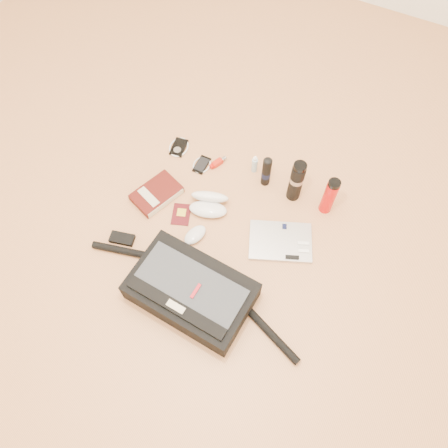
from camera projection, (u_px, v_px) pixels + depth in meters
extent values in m
plane|color=tan|center=(207.00, 249.00, 1.97)|extent=(4.00, 4.00, 0.00)
cube|color=black|center=(191.00, 291.00, 1.81)|extent=(0.52, 0.34, 0.12)
cube|color=#2F3238|center=(189.00, 288.00, 1.75)|extent=(0.45, 0.25, 0.01)
cube|color=black|center=(176.00, 307.00, 1.71)|extent=(0.44, 0.08, 0.02)
cube|color=beige|center=(176.00, 307.00, 1.71)|extent=(0.08, 0.03, 0.02)
cube|color=#A50D17|center=(196.00, 291.00, 1.74)|extent=(0.02, 0.07, 0.02)
cylinder|color=black|center=(126.00, 251.00, 1.95)|extent=(0.31, 0.11, 0.03)
cylinder|color=black|center=(271.00, 333.00, 1.78)|extent=(0.30, 0.14, 0.03)
cube|color=black|center=(122.00, 239.00, 1.99)|extent=(0.12, 0.08, 0.02)
cube|color=#B4B4B7|center=(280.00, 241.00, 1.98)|extent=(0.34, 0.29, 0.02)
cube|color=black|center=(285.00, 226.00, 2.00)|extent=(0.03, 0.03, 0.00)
cube|color=silver|center=(303.00, 243.00, 1.96)|extent=(0.05, 0.03, 0.01)
cube|color=white|center=(304.00, 251.00, 1.94)|extent=(0.05, 0.03, 0.01)
cube|color=black|center=(292.00, 257.00, 1.93)|extent=(0.06, 0.04, 0.01)
cube|color=#430E0A|center=(157.00, 194.00, 2.09)|extent=(0.22, 0.26, 0.04)
cube|color=beige|center=(166.00, 203.00, 2.06)|extent=(0.08, 0.20, 0.03)
cube|color=#C1B999|center=(148.00, 197.00, 2.06)|extent=(0.13, 0.08, 0.00)
cube|color=#450B10|center=(181.00, 214.00, 2.06)|extent=(0.12, 0.14, 0.00)
cube|color=gold|center=(181.00, 212.00, 2.06)|extent=(0.05, 0.05, 0.00)
ellipsoid|color=silver|center=(195.00, 235.00, 1.99)|extent=(0.10, 0.13, 0.04)
ellipsoid|color=silver|center=(208.00, 209.00, 2.04)|extent=(0.20, 0.14, 0.05)
ellipsoid|color=white|center=(210.00, 197.00, 2.05)|extent=(0.20, 0.15, 0.10)
ellipsoid|color=black|center=(201.00, 208.00, 2.04)|extent=(0.05, 0.05, 0.02)
ellipsoid|color=black|center=(215.00, 210.00, 2.03)|extent=(0.05, 0.05, 0.02)
cylinder|color=black|center=(208.00, 209.00, 2.03)|extent=(0.03, 0.01, 0.01)
cube|color=black|center=(179.00, 147.00, 2.24)|extent=(0.08, 0.12, 0.01)
cylinder|color=#ABABAD|center=(177.00, 150.00, 2.22)|extent=(0.04, 0.04, 0.00)
torus|color=silver|center=(179.00, 147.00, 2.24)|extent=(0.11, 0.11, 0.01)
cube|color=black|center=(202.00, 165.00, 2.19)|extent=(0.06, 0.11, 0.01)
cube|color=black|center=(202.00, 164.00, 2.18)|extent=(0.05, 0.08, 0.00)
torus|color=silver|center=(202.00, 165.00, 2.19)|extent=(0.09, 0.09, 0.01)
cube|color=#AB1E0F|center=(217.00, 163.00, 2.18)|extent=(0.05, 0.06, 0.03)
cube|color=#AF1007|center=(212.00, 166.00, 2.17)|extent=(0.03, 0.03, 0.02)
cylinder|color=#A9A9AC|center=(223.00, 159.00, 2.19)|extent=(0.03, 0.04, 0.02)
cylinder|color=#A1C6D6|center=(255.00, 165.00, 2.14)|extent=(0.04, 0.04, 0.09)
cylinder|color=white|center=(255.00, 159.00, 2.10)|extent=(0.02, 0.02, 0.02)
cylinder|color=white|center=(255.00, 158.00, 2.09)|extent=(0.01, 0.01, 0.01)
cylinder|color=black|center=(266.00, 172.00, 2.07)|extent=(0.05, 0.05, 0.18)
cylinder|color=black|center=(266.00, 174.00, 2.08)|extent=(0.05, 0.05, 0.03)
ellipsoid|color=black|center=(268.00, 161.00, 1.99)|extent=(0.05, 0.05, 0.02)
cylinder|color=black|center=(296.00, 183.00, 2.01)|extent=(0.08, 0.08, 0.23)
cylinder|color=#99999C|center=(297.00, 179.00, 1.98)|extent=(0.08, 0.08, 0.03)
cylinder|color=black|center=(300.00, 167.00, 1.90)|extent=(0.08, 0.08, 0.02)
cylinder|color=red|center=(329.00, 197.00, 1.98)|extent=(0.07, 0.07, 0.20)
cylinder|color=black|center=(334.00, 184.00, 1.89)|extent=(0.06, 0.06, 0.02)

